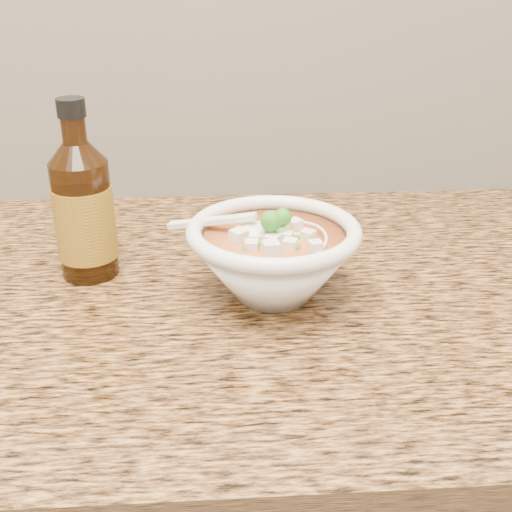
{
  "coord_description": "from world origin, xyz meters",
  "views": [
    {
      "loc": [
        0.12,
        0.99,
        1.26
      ],
      "look_at": [
        0.17,
        1.64,
        0.95
      ],
      "focal_mm": 45.0,
      "sensor_mm": 36.0,
      "label": 1
    }
  ],
  "objects": [
    {
      "name": "counter_slab",
      "position": [
        0.0,
        1.68,
        0.88
      ],
      "size": [
        4.0,
        0.68,
        0.04
      ],
      "primitive_type": "cube",
      "color": "olive",
      "rests_on": "cabinet"
    },
    {
      "name": "soup_bowl",
      "position": [
        0.19,
        1.64,
        0.95
      ],
      "size": [
        0.22,
        0.2,
        0.11
      ],
      "rotation": [
        0.0,
        0.0,
        0.15
      ],
      "color": "white",
      "rests_on": "counter_slab"
    },
    {
      "name": "hot_sauce_bottle",
      "position": [
        -0.03,
        1.71,
        0.98
      ],
      "size": [
        0.09,
        0.09,
        0.22
      ],
      "rotation": [
        0.0,
        0.0,
        -0.37
      ],
      "color": "#361A07",
      "rests_on": "counter_slab"
    }
  ]
}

